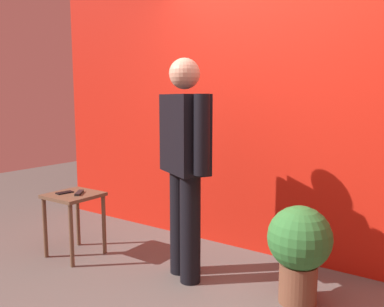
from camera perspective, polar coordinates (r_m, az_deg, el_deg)
back_wall_red at (r=3.52m, az=14.32°, el=8.29°), size 5.59×0.12×2.90m
standing_person at (r=3.04m, az=-1.04°, el=-0.65°), size 0.64×0.42×1.71m
side_table at (r=3.73m, az=-16.55°, el=-7.22°), size 0.42×0.42×0.57m
cell_phone at (r=3.74m, az=-17.79°, el=-5.35°), size 0.09×0.15×0.01m
tv_remote at (r=3.67m, az=-15.86°, el=-5.43°), size 0.14×0.16×0.02m
potted_plant at (r=2.88m, az=15.12°, el=-12.70°), size 0.44×0.44×0.69m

